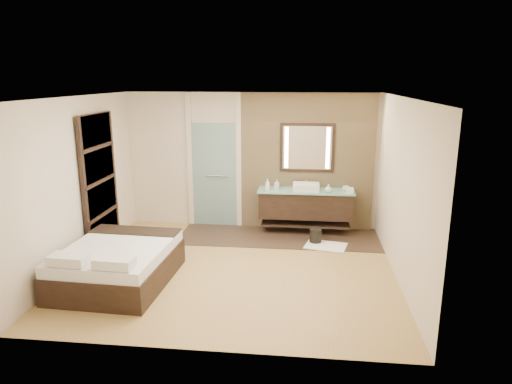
# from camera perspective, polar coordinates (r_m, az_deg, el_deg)

# --- Properties ---
(floor) EXTENTS (5.00, 5.00, 0.00)m
(floor) POSITION_cam_1_polar(r_m,az_deg,el_deg) (7.40, -2.64, -9.62)
(floor) COLOR #AA8547
(floor) RESTS_ON ground
(tile_strip) EXTENTS (3.80, 1.30, 0.01)m
(tile_strip) POSITION_cam_1_polar(r_m,az_deg,el_deg) (8.82, 2.84, -5.58)
(tile_strip) COLOR #35261D
(tile_strip) RESTS_ON floor
(stone_wall) EXTENTS (2.60, 0.08, 2.70)m
(stone_wall) POSITION_cam_1_polar(r_m,az_deg,el_deg) (9.04, 6.36, 3.69)
(stone_wall) COLOR tan
(stone_wall) RESTS_ON floor
(vanity) EXTENTS (1.85, 0.55, 0.88)m
(vanity) POSITION_cam_1_polar(r_m,az_deg,el_deg) (8.93, 6.22, -1.51)
(vanity) COLOR black
(vanity) RESTS_ON stone_wall
(mirror_unit) EXTENTS (1.06, 0.04, 0.96)m
(mirror_unit) POSITION_cam_1_polar(r_m,az_deg,el_deg) (8.94, 6.41, 5.52)
(mirror_unit) COLOR black
(mirror_unit) RESTS_ON stone_wall
(frosted_door) EXTENTS (1.10, 0.12, 2.70)m
(frosted_door) POSITION_cam_1_polar(r_m,az_deg,el_deg) (9.26, -5.21, 2.66)
(frosted_door) COLOR silver
(frosted_door) RESTS_ON floor
(shoji_partition) EXTENTS (0.06, 1.20, 2.40)m
(shoji_partition) POSITION_cam_1_polar(r_m,az_deg,el_deg) (8.28, -18.91, 1.03)
(shoji_partition) COLOR black
(shoji_partition) RESTS_ON floor
(bed) EXTENTS (1.55, 1.90, 0.71)m
(bed) POSITION_cam_1_polar(r_m,az_deg,el_deg) (7.14, -16.87, -8.60)
(bed) COLOR black
(bed) RESTS_ON floor
(bath_mat) EXTENTS (0.82, 0.65, 0.02)m
(bath_mat) POSITION_cam_1_polar(r_m,az_deg,el_deg) (8.40, 8.72, -6.67)
(bath_mat) COLOR white
(bath_mat) RESTS_ON floor
(waste_bin) EXTENTS (0.27, 0.27, 0.28)m
(waste_bin) POSITION_cam_1_polar(r_m,az_deg,el_deg) (8.51, 7.45, -5.49)
(waste_bin) COLOR black
(waste_bin) RESTS_ON floor
(tissue_box) EXTENTS (0.13, 0.13, 0.10)m
(tissue_box) POSITION_cam_1_polar(r_m,az_deg,el_deg) (8.73, 11.66, 0.17)
(tissue_box) COLOR silver
(tissue_box) RESTS_ON vanity
(soap_bottle_a) EXTENTS (0.09, 0.10, 0.22)m
(soap_bottle_a) POSITION_cam_1_polar(r_m,az_deg,el_deg) (8.74, 1.45, 0.90)
(soap_bottle_a) COLOR white
(soap_bottle_a) RESTS_ON vanity
(soap_bottle_b) EXTENTS (0.10, 0.10, 0.19)m
(soap_bottle_b) POSITION_cam_1_polar(r_m,az_deg,el_deg) (8.89, 2.61, 0.99)
(soap_bottle_b) COLOR #B2B2B2
(soap_bottle_b) RESTS_ON vanity
(soap_bottle_c) EXTENTS (0.15, 0.15, 0.16)m
(soap_bottle_c) POSITION_cam_1_polar(r_m,az_deg,el_deg) (8.70, 9.04, 0.46)
(soap_bottle_c) COLOR silver
(soap_bottle_c) RESTS_ON vanity
(cup) EXTENTS (0.13, 0.13, 0.10)m
(cup) POSITION_cam_1_polar(r_m,az_deg,el_deg) (8.90, 11.18, 0.46)
(cup) COLOR silver
(cup) RESTS_ON vanity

